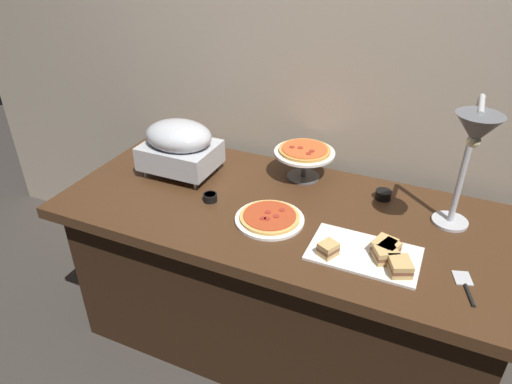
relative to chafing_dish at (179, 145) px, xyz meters
name	(u,v)px	position (x,y,z in m)	size (l,w,h in m)	color
ground_plane	(279,335)	(0.55, -0.09, -0.91)	(8.00, 8.00, 0.00)	#38332D
back_wall	(326,72)	(0.55, 0.41, 0.29)	(4.40, 0.04, 2.40)	tan
buffet_table	(281,277)	(0.55, -0.09, -0.52)	(1.90, 0.84, 0.76)	#422816
chafing_dish	(179,145)	(0.00, 0.00, 0.00)	(0.33, 0.26, 0.26)	#B7BABF
heat_lamp	(473,142)	(1.20, -0.06, 0.27)	(0.15, 0.33, 0.53)	#B7BABF
pizza_plate_front	(270,218)	(0.53, -0.20, -0.13)	(0.28, 0.28, 0.03)	white
pizza_plate_center	(304,154)	(0.54, 0.20, -0.03)	(0.28, 0.28, 0.15)	#595B60
sandwich_platter	(373,254)	(0.96, -0.27, -0.12)	(0.39, 0.24, 0.06)	white
sauce_cup_near	(210,197)	(0.24, -0.16, -0.13)	(0.06, 0.06, 0.03)	black
sauce_cup_far	(383,194)	(0.92, 0.16, -0.13)	(0.07, 0.07, 0.04)	black
serving_spatula	(466,286)	(1.28, -0.29, -0.14)	(0.08, 0.17, 0.01)	#B7BABF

